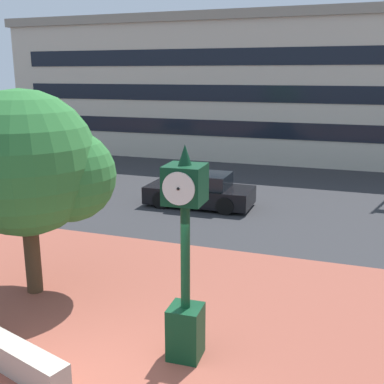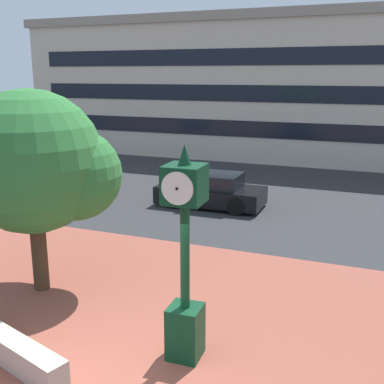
{
  "view_description": "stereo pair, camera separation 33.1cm",
  "coord_description": "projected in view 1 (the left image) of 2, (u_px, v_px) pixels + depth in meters",
  "views": [
    {
      "loc": [
        3.57,
        -5.78,
        4.92
      ],
      "look_at": [
        1.02,
        1.45,
        3.0
      ],
      "focal_mm": 44.41,
      "sensor_mm": 36.0,
      "label": 1
    },
    {
      "loc": [
        3.88,
        -5.67,
        4.92
      ],
      "look_at": [
        1.02,
        1.45,
        3.0
      ],
      "focal_mm": 44.41,
      "sensor_mm": 36.0,
      "label": 2
    }
  ],
  "objects": [
    {
      "name": "car_street_near",
      "position": [
        201.0,
        191.0,
        18.0
      ],
      "size": [
        4.02,
        1.87,
        1.28
      ],
      "rotation": [
        0.0,
        0.0,
        1.58
      ],
      "color": "black",
      "rests_on": "ground"
    },
    {
      "name": "street_clock",
      "position": [
        185.0,
        263.0,
        8.06
      ],
      "size": [
        0.66,
        0.75,
        3.82
      ],
      "rotation": [
        0.0,
        0.0,
        0.04
      ],
      "color": "#0C381E",
      "rests_on": "ground"
    },
    {
      "name": "planter_wall",
      "position": [
        2.0,
        350.0,
        8.24
      ],
      "size": [
        3.18,
        1.3,
        0.5
      ],
      "primitive_type": "cube",
      "rotation": [
        0.0,
        0.0,
        -0.29
      ],
      "color": "#ADA393",
      "rests_on": "ground"
    },
    {
      "name": "car_street_mid",
      "position": [
        44.0,
        173.0,
        21.27
      ],
      "size": [
        4.6,
        2.12,
        1.28
      ],
      "rotation": [
        0.0,
        0.0,
        1.52
      ],
      "color": "tan",
      "rests_on": "ground"
    },
    {
      "name": "civic_building",
      "position": [
        254.0,
        85.0,
        32.84
      ],
      "size": [
        28.49,
        15.3,
        8.22
      ],
      "color": "beige",
      "rests_on": "ground"
    },
    {
      "name": "plaza_brick_paving",
      "position": [
        138.0,
        345.0,
        8.84
      ],
      "size": [
        44.0,
        10.62,
        0.01
      ],
      "primitive_type": "cube",
      "color": "brown",
      "rests_on": "ground"
    },
    {
      "name": "plaza_tree",
      "position": [
        34.0,
        166.0,
        10.37
      ],
      "size": [
        3.44,
        3.2,
        4.62
      ],
      "color": "#42301E",
      "rests_on": "ground"
    }
  ]
}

